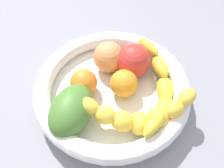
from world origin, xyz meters
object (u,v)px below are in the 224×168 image
banana_draped_left (160,85)px  peach_blush (107,57)px  banana_draped_right (140,115)px  orange_front (124,85)px  tomato_red (133,61)px  orange_mid_left (84,83)px  fruit_bowl (112,90)px  mango_green (71,110)px

banana_draped_left → peach_blush: (8.21, 9.87, 0.38)cm
banana_draped_right → orange_front: (7.51, 1.86, -0.61)cm
orange_front → tomato_red: tomato_red is taller
orange_mid_left → tomato_red: size_ratio=0.76×
fruit_bowl → orange_front: bearing=-96.7°
fruit_bowl → orange_front: size_ratio=5.58×
tomato_red → mango_green: bearing=129.0°
orange_front → mango_green: bearing=116.4°
tomato_red → mango_green: size_ratio=0.65×
orange_front → mango_green: mango_green is taller
orange_mid_left → mango_green: mango_green is taller
tomato_red → orange_front: bearing=154.0°
orange_front → banana_draped_left: bearing=-98.0°
mango_green → peach_blush: (12.41, -7.70, -0.05)cm
orange_front → tomato_red: bearing=-26.0°
mango_green → orange_mid_left: bearing=-20.4°
banana_draped_right → tomato_red: tomato_red is taller
banana_draped_left → orange_mid_left: same height
orange_front → peach_blush: size_ratio=0.85×
fruit_bowl → tomato_red: bearing=-44.4°
banana_draped_left → tomato_red: (6.43, 4.45, 0.66)cm
tomato_red → peach_blush: bearing=71.8°
banana_draped_right → orange_mid_left: 13.30cm
banana_draped_left → peach_blush: peach_blush is taller
fruit_bowl → peach_blush: size_ratio=4.73×
banana_draped_right → mango_green: 12.55cm
banana_draped_left → banana_draped_right: bearing=141.2°
tomato_red → fruit_bowl: bearing=135.6°
mango_green → peach_blush: bearing=-31.8°
orange_front → mango_green: (-5.20, 10.47, 0.56)cm
fruit_bowl → peach_blush: peach_blush is taller
banana_draped_left → peach_blush: 12.84cm
orange_mid_left → tomato_red: tomato_red is taller
banana_draped_left → orange_front: bearing=82.0°
fruit_bowl → banana_draped_right: banana_draped_right is taller
fruit_bowl → peach_blush: bearing=3.2°
banana_draped_left → banana_draped_right: size_ratio=1.07×
mango_green → banana_draped_right: bearing=-100.6°
banana_draped_left → orange_mid_left: bearing=81.1°
banana_draped_right → orange_front: 7.76cm
banana_draped_left → tomato_red: bearing=34.7°
fruit_bowl → mango_green: (-5.48, 8.08, 2.56)cm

